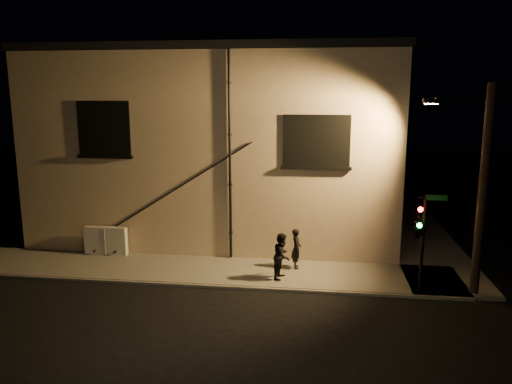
# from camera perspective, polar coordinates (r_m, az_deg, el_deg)

# --- Properties ---
(ground) EXTENTS (90.00, 90.00, 0.00)m
(ground) POSITION_cam_1_polar(r_m,az_deg,el_deg) (17.91, 1.22, -11.12)
(ground) COLOR black
(sidewalk) EXTENTS (21.00, 16.00, 0.12)m
(sidewalk) POSITION_cam_1_polar(r_m,az_deg,el_deg) (21.93, 5.66, -6.73)
(sidewalk) COLOR slate
(sidewalk) RESTS_ON ground
(building) EXTENTS (16.20, 12.23, 8.80)m
(building) POSITION_cam_1_polar(r_m,az_deg,el_deg) (26.01, -3.21, 5.95)
(building) COLOR beige
(building) RESTS_ON ground
(utility_cabinet) EXTENTS (1.81, 0.30, 1.19)m
(utility_cabinet) POSITION_cam_1_polar(r_m,az_deg,el_deg) (21.97, -16.77, -5.35)
(utility_cabinet) COLOR silver
(utility_cabinet) RESTS_ON sidewalk
(pedestrian_a) EXTENTS (0.45, 0.62, 1.57)m
(pedestrian_a) POSITION_cam_1_polar(r_m,az_deg,el_deg) (19.46, 4.63, -6.46)
(pedestrian_a) COLOR black
(pedestrian_a) RESTS_ON sidewalk
(pedestrian_b) EXTENTS (0.82, 0.95, 1.70)m
(pedestrian_b) POSITION_cam_1_polar(r_m,az_deg,el_deg) (18.39, 3.00, -7.30)
(pedestrian_b) COLOR black
(pedestrian_b) RESTS_ON sidewalk
(traffic_signal) EXTENTS (1.13, 1.96, 3.39)m
(traffic_signal) POSITION_cam_1_polar(r_m,az_deg,el_deg) (17.54, 18.03, -3.91)
(traffic_signal) COLOR black
(traffic_signal) RESTS_ON sidewalk
(streetlamp_pole) EXTENTS (2.02, 1.39, 7.15)m
(streetlamp_pole) POSITION_cam_1_polar(r_m,az_deg,el_deg) (18.01, 24.18, 0.61)
(streetlamp_pole) COLOR black
(streetlamp_pole) RESTS_ON ground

